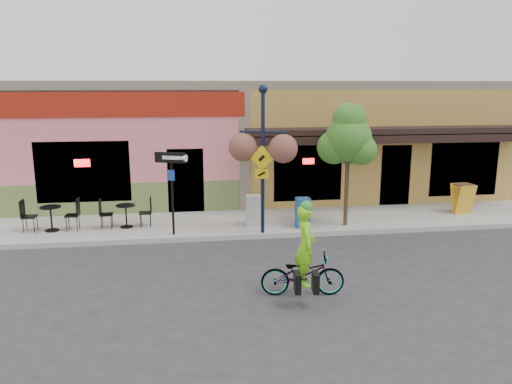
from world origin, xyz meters
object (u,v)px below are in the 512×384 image
cyclist_rider (305,257)px  one_way_sign (172,194)px  newspaper_box_grey (254,211)px  lamp_post (263,161)px  building (257,136)px  street_tree (347,164)px  newspaper_box_blue (303,213)px  bicycle (303,274)px

cyclist_rider → one_way_sign: size_ratio=0.71×
cyclist_rider → newspaper_box_grey: (-0.42, 4.91, -0.23)m
newspaper_box_grey → lamp_post: bearing=-77.5°
building → lamp_post: 6.90m
lamp_post → building: bearing=105.8°
one_way_sign → street_tree: 5.27m
one_way_sign → newspaper_box_blue: one_way_sign is taller
building → newspaper_box_blue: size_ratio=20.00×
building → cyclist_rider: size_ratio=10.69×
building → street_tree: building is taller
lamp_post → bicycle: bearing=-64.4°
building → one_way_sign: size_ratio=7.60×
newspaper_box_blue → newspaper_box_grey: (-1.44, 0.40, 0.01)m
bicycle → lamp_post: (-0.22, 4.13, 1.81)m
cyclist_rider → newspaper_box_grey: cyclist_rider is taller
building → street_tree: 6.67m
newspaper_box_grey → cyclist_rider: bearing=-84.2°
lamp_post → newspaper_box_blue: size_ratio=4.67×
newspaper_box_grey → newspaper_box_blue: bearing=-14.7°
building → bicycle: building is taller
bicycle → newspaper_box_blue: size_ratio=1.94×
bicycle → street_tree: 5.40m
bicycle → street_tree: bearing=-21.4°
one_way_sign → street_tree: bearing=23.7°
bicycle → cyclist_rider: 0.39m
lamp_post → street_tree: 2.69m
lamp_post → newspaper_box_blue: 2.14m
newspaper_box_grey → street_tree: 3.16m
lamp_post → street_tree: (2.64, 0.43, -0.24)m
one_way_sign → newspaper_box_grey: (2.41, 0.60, -0.73)m
cyclist_rider → lamp_post: bearing=10.3°
building → cyclist_rider: (-0.55, -10.98, -1.40)m
street_tree → lamp_post: bearing=-170.7°
newspaper_box_blue → lamp_post: bearing=-164.1°
newspaper_box_blue → street_tree: size_ratio=0.24×
building → lamp_post: bearing=-96.8°
lamp_post → newspaper_box_grey: size_ratio=4.53×
newspaper_box_blue → newspaper_box_grey: size_ratio=0.97×
one_way_sign → newspaper_box_grey: size_ratio=2.55×
one_way_sign → street_tree: (5.21, 0.26, 0.69)m
newspaper_box_blue → building: bearing=93.7°
one_way_sign → building: bearing=84.0°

